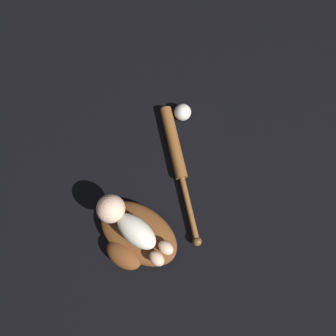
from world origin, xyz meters
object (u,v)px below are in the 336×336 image
at_px(baby_figure, 128,223).
at_px(baseball_bat, 177,156).
at_px(baseball, 183,112).
at_px(baseball_glove, 136,237).

relative_size(baby_figure, baseball_bat, 0.55).
xyz_separation_m(baby_figure, baseball_bat, (-0.14, -0.32, -0.10)).
distance_m(baby_figure, baseball, 0.55).
height_order(baby_figure, baseball_bat, baby_figure).
bearing_deg(baseball_bat, baseball, -89.45).
bearing_deg(baseball, baby_figure, 75.11).
height_order(baseball_glove, baby_figure, baby_figure).
height_order(baseball_glove, baseball, baseball_glove).
xyz_separation_m(baby_figure, baseball, (-0.14, -0.52, -0.09)).
distance_m(baseball_glove, baby_figure, 0.10).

